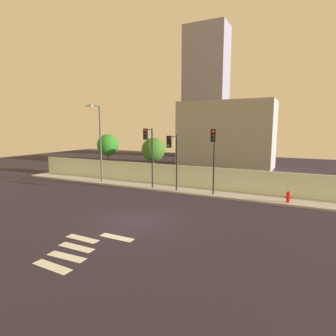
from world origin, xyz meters
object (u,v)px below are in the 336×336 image
at_px(roadside_tree_leftmost, 108,145).
at_px(roadside_tree_midleft, 153,150).
at_px(traffic_light_left, 149,145).
at_px(traffic_light_center, 213,148).
at_px(street_lamp_curbside, 99,138).
at_px(fire_hydrant, 288,196).
at_px(traffic_light_right, 173,151).

distance_m(roadside_tree_leftmost, roadside_tree_midleft, 5.58).
height_order(traffic_light_left, traffic_light_center, traffic_light_left).
height_order(traffic_light_center, street_lamp_curbside, street_lamp_curbside).
relative_size(traffic_light_left, fire_hydrant, 6.35).
xyz_separation_m(traffic_light_left, fire_hydrant, (10.82, 0.49, -3.23)).
distance_m(traffic_light_center, roadside_tree_leftmost, 13.45).
height_order(fire_hydrant, roadside_tree_leftmost, roadside_tree_leftmost).
bearing_deg(street_lamp_curbside, fire_hydrant, 0.21).
bearing_deg(traffic_light_left, roadside_tree_leftmost, 152.60).
relative_size(roadside_tree_leftmost, roadside_tree_midleft, 1.07).
height_order(street_lamp_curbside, roadside_tree_midleft, street_lamp_curbside).
bearing_deg(roadside_tree_midleft, street_lamp_curbside, -139.64).
bearing_deg(street_lamp_curbside, traffic_light_right, -5.53).
relative_size(traffic_light_left, roadside_tree_midleft, 1.18).
distance_m(traffic_light_left, street_lamp_curbside, 5.64).
bearing_deg(roadside_tree_midleft, traffic_light_center, -28.30).
bearing_deg(fire_hydrant, roadside_tree_leftmost, 169.76).
bearing_deg(traffic_light_left, traffic_light_center, -1.70).
relative_size(traffic_light_center, roadside_tree_leftmost, 1.10).
bearing_deg(roadside_tree_midleft, traffic_light_right, -45.39).
bearing_deg(street_lamp_curbside, traffic_light_left, -4.44).
distance_m(traffic_light_left, roadside_tree_leftmost, 8.18).
height_order(traffic_light_left, roadside_tree_leftmost, traffic_light_left).
xyz_separation_m(traffic_light_left, street_lamp_curbside, (-5.60, 0.43, 0.55)).
bearing_deg(street_lamp_curbside, roadside_tree_midleft, 40.36).
height_order(traffic_light_right, roadside_tree_leftmost, traffic_light_right).
bearing_deg(traffic_light_center, street_lamp_curbside, 176.93).
xyz_separation_m(traffic_light_right, roadside_tree_leftmost, (-9.60, 4.09, -0.06)).
xyz_separation_m(traffic_light_left, roadside_tree_leftmost, (-7.25, 3.76, -0.40)).
distance_m(street_lamp_curbside, fire_hydrant, 16.85).
xyz_separation_m(fire_hydrant, roadside_tree_leftmost, (-18.07, 3.26, 2.84)).
bearing_deg(fire_hydrant, street_lamp_curbside, -179.79).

